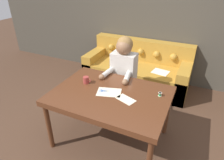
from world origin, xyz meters
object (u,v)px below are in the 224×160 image
object	(u,v)px
thread_spool	(160,94)
scissors	(105,91)
dining_table	(110,98)
person	(123,76)
couch	(137,70)
mug	(86,80)

from	to	relation	value
thread_spool	scissors	bearing A→B (deg)	-163.86
dining_table	person	xyz separation A→B (m)	(-0.10, 0.66, -0.02)
scissors	thread_spool	world-z (taller)	thread_spool
couch	person	size ratio (longest dim) A/B	1.58
person	couch	bearing A→B (deg)	94.83
mug	thread_spool	size ratio (longest dim) A/B	2.51
dining_table	thread_spool	world-z (taller)	thread_spool
person	mug	distance (m)	0.65
dining_table	scissors	size ratio (longest dim) A/B	6.44
thread_spool	person	bearing A→B (deg)	144.91
mug	thread_spool	xyz separation A→B (m)	(0.96, 0.10, -0.02)
scissors	thread_spool	bearing A→B (deg)	16.14
scissors	thread_spool	xyz separation A→B (m)	(0.64, 0.18, 0.02)
person	mug	size ratio (longest dim) A/B	11.16
scissors	mug	xyz separation A→B (m)	(-0.32, 0.08, 0.04)
person	thread_spool	world-z (taller)	person
person	scissors	world-z (taller)	person
couch	person	world-z (taller)	person
thread_spool	mug	bearing A→B (deg)	-173.78
person	thread_spool	distance (m)	0.81
dining_table	thread_spool	xyz separation A→B (m)	(0.56, 0.20, 0.09)
scissors	mug	distance (m)	0.33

